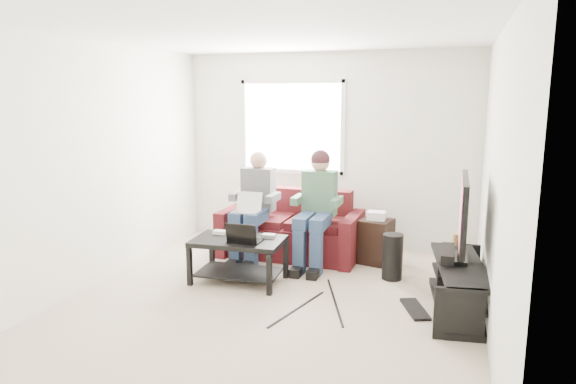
{
  "coord_description": "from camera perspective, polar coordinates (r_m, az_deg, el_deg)",
  "views": [
    {
      "loc": [
        1.66,
        -4.54,
        2.02
      ],
      "look_at": [
        -0.02,
        0.6,
        1.01
      ],
      "focal_mm": 32.0,
      "sensor_mm": 36.0,
      "label": 1
    }
  ],
  "objects": [
    {
      "name": "floor",
      "position": [
        5.24,
        -1.84,
        -12.06
      ],
      "size": [
        4.5,
        4.5,
        0.0
      ],
      "primitive_type": "plane",
      "color": "tan",
      "rests_on": "ground"
    },
    {
      "name": "ceiling",
      "position": [
        4.87,
        -2.03,
        17.45
      ],
      "size": [
        4.5,
        4.5,
        0.0
      ],
      "primitive_type": "plane",
      "rotation": [
        3.14,
        0.0,
        0.0
      ],
      "color": "white",
      "rests_on": "wall_back"
    },
    {
      "name": "wall_back",
      "position": [
        7.03,
        4.37,
        4.71
      ],
      "size": [
        4.5,
        0.0,
        4.5
      ],
      "primitive_type": "plane",
      "rotation": [
        1.57,
        0.0,
        0.0
      ],
      "color": "silver",
      "rests_on": "floor"
    },
    {
      "name": "wall_front",
      "position": [
        2.92,
        -17.25,
        -4.15
      ],
      "size": [
        4.5,
        0.0,
        4.5
      ],
      "primitive_type": "plane",
      "rotation": [
        -1.57,
        0.0,
        0.0
      ],
      "color": "silver",
      "rests_on": "floor"
    },
    {
      "name": "wall_left",
      "position": [
        5.88,
        -20.61,
        2.9
      ],
      "size": [
        0.0,
        4.5,
        4.5
      ],
      "primitive_type": "plane",
      "rotation": [
        1.57,
        0.0,
        1.57
      ],
      "color": "silver",
      "rests_on": "floor"
    },
    {
      "name": "wall_right",
      "position": [
        4.61,
        22.12,
        0.85
      ],
      "size": [
        0.0,
        4.5,
        4.5
      ],
      "primitive_type": "plane",
      "rotation": [
        1.57,
        0.0,
        -1.57
      ],
      "color": "silver",
      "rests_on": "floor"
    },
    {
      "name": "window",
      "position": [
        7.12,
        0.43,
        7.24
      ],
      "size": [
        1.48,
        0.04,
        1.28
      ],
      "color": "white",
      "rests_on": "wall_back"
    },
    {
      "name": "sofa",
      "position": [
        6.62,
        0.43,
        -4.37
      ],
      "size": [
        1.76,
        0.89,
        0.82
      ],
      "color": "#4C1314",
      "rests_on": "floor"
    },
    {
      "name": "person_left",
      "position": [
        6.38,
        -3.81,
        -1.05
      ],
      "size": [
        0.4,
        0.71,
        1.34
      ],
      "color": "navy",
      "rests_on": "sofa"
    },
    {
      "name": "person_right",
      "position": [
        6.14,
        3.2,
        -0.94
      ],
      "size": [
        0.4,
        0.71,
        1.38
      ],
      "color": "navy",
      "rests_on": "sofa"
    },
    {
      "name": "laptop_silver",
      "position": [
        6.18,
        -4.59,
        -1.68
      ],
      "size": [
        0.34,
        0.26,
        0.24
      ],
      "primitive_type": null,
      "rotation": [
        0.0,
        0.0,
        -0.12
      ],
      "color": "silver",
      "rests_on": "person_left"
    },
    {
      "name": "coffee_table",
      "position": [
        5.67,
        -5.53,
        -6.43
      ],
      "size": [
        1.01,
        0.66,
        0.49
      ],
      "color": "black",
      "rests_on": "floor"
    },
    {
      "name": "laptop_black",
      "position": [
        5.49,
        -4.76,
        -4.32
      ],
      "size": [
        0.34,
        0.24,
        0.24
      ],
      "primitive_type": null,
      "rotation": [
        0.0,
        0.0,
        -0.01
      ],
      "color": "black",
      "rests_on": "coffee_table"
    },
    {
      "name": "controller_a",
      "position": [
        5.85,
        -7.61,
        -4.45
      ],
      "size": [
        0.14,
        0.09,
        0.04
      ],
      "primitive_type": "cube",
      "rotation": [
        0.0,
        0.0,
        0.0
      ],
      "color": "silver",
      "rests_on": "coffee_table"
    },
    {
      "name": "controller_b",
      "position": [
        5.83,
        -5.76,
        -4.47
      ],
      "size": [
        0.15,
        0.1,
        0.04
      ],
      "primitive_type": "cube",
      "rotation": [
        0.0,
        0.0,
        0.08
      ],
      "color": "black",
      "rests_on": "coffee_table"
    },
    {
      "name": "controller_c",
      "position": [
        5.66,
        -2.16,
        -4.89
      ],
      "size": [
        0.15,
        0.1,
        0.04
      ],
      "primitive_type": "cube",
      "rotation": [
        0.0,
        0.0,
        0.08
      ],
      "color": "gray",
      "rests_on": "coffee_table"
    },
    {
      "name": "tv_stand",
      "position": [
        5.25,
        18.47,
        -10.16
      ],
      "size": [
        0.6,
        1.44,
        0.46
      ],
      "color": "black",
      "rests_on": "floor"
    },
    {
      "name": "tv",
      "position": [
        5.14,
        18.9,
        -2.3
      ],
      "size": [
        0.12,
        1.1,
        0.81
      ],
      "color": "black",
      "rests_on": "tv_stand"
    },
    {
      "name": "soundbar",
      "position": [
        5.24,
        17.34,
        -6.59
      ],
      "size": [
        0.12,
        0.5,
        0.1
      ],
      "primitive_type": "cube",
      "color": "black",
      "rests_on": "tv_stand"
    },
    {
      "name": "drink_cup",
      "position": [
        5.75,
        18.14,
        -5.02
      ],
      "size": [
        0.08,
        0.08,
        0.12
      ],
      "primitive_type": "cylinder",
      "color": "#B27C4C",
      "rests_on": "tv_stand"
    },
    {
      "name": "console_white",
      "position": [
        4.85,
        18.52,
        -11.04
      ],
      "size": [
        0.3,
        0.22,
        0.06
      ],
      "primitive_type": "cube",
      "color": "silver",
      "rests_on": "tv_stand"
    },
    {
      "name": "console_grey",
      "position": [
        5.5,
        18.51,
        -8.31
      ],
      "size": [
        0.34,
        0.26,
        0.08
      ],
      "primitive_type": "cube",
      "color": "gray",
      "rests_on": "tv_stand"
    },
    {
      "name": "console_black",
      "position": [
        5.18,
        18.51,
        -9.59
      ],
      "size": [
        0.38,
        0.3,
        0.07
      ],
      "primitive_type": "cube",
      "color": "black",
      "rests_on": "tv_stand"
    },
    {
      "name": "subwoofer",
      "position": [
        5.88,
        11.53,
        -7.06
      ],
      "size": [
        0.23,
        0.23,
        0.51
      ],
      "primitive_type": "cylinder",
      "color": "black",
      "rests_on": "floor"
    },
    {
      "name": "keyboard_floor",
      "position": [
        5.18,
        13.93,
        -12.51
      ],
      "size": [
        0.33,
        0.52,
        0.03
      ],
      "primitive_type": "cube",
      "rotation": [
        0.0,
        0.0,
        0.37
      ],
      "color": "black",
      "rests_on": "floor"
    },
    {
      "name": "end_table",
      "position": [
        6.39,
        9.71,
        -5.27
      ],
      "size": [
        0.37,
        0.37,
        0.64
      ],
      "color": "black",
      "rests_on": "floor"
    }
  ]
}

